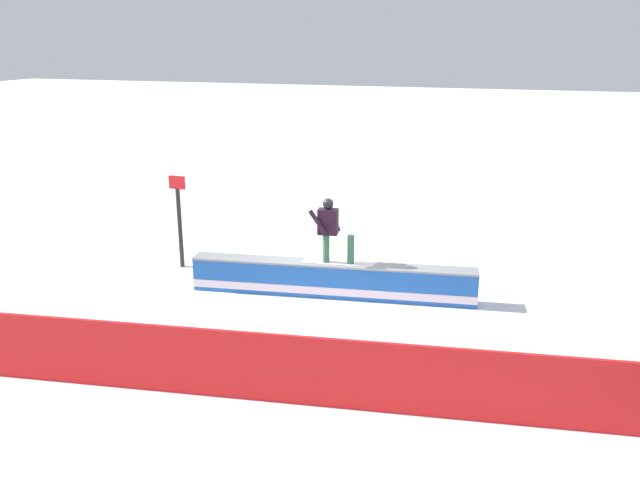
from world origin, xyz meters
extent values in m
plane|color=white|center=(0.00, 0.00, 0.00)|extent=(120.00, 120.00, 0.00)
cube|color=blue|center=(0.00, 0.00, 0.34)|extent=(5.89, 1.24, 0.69)
cube|color=white|center=(0.00, 0.00, 0.17)|extent=(5.90, 1.25, 0.17)
cube|color=gray|center=(0.00, 0.00, 0.71)|extent=(5.90, 1.30, 0.04)
cube|color=silver|center=(-0.12, -0.02, 0.74)|extent=(1.49, 0.46, 0.01)
cylinder|color=#366B47|center=(0.13, 0.01, 1.04)|extent=(0.16, 0.16, 0.60)
cylinder|color=#366B47|center=(-0.38, -0.05, 1.04)|extent=(0.16, 0.16, 0.60)
cube|color=black|center=(0.09, 0.01, 1.60)|extent=(0.43, 0.29, 0.52)
sphere|color=black|center=(0.09, 0.01, 1.98)|extent=(0.22, 0.22, 0.22)
cylinder|color=black|center=(0.25, 0.19, 1.63)|extent=(0.39, 0.14, 0.50)
cylinder|color=black|center=(0.01, -0.17, 1.63)|extent=(0.27, 0.12, 0.55)
cube|color=red|center=(0.00, 4.25, 0.54)|extent=(13.00, 1.94, 1.09)
cylinder|color=#262628|center=(3.88, -0.64, 0.93)|extent=(0.10, 0.10, 1.87)
cube|color=red|center=(3.88, -0.64, 2.02)|extent=(0.40, 0.04, 0.30)
camera|label=1|loc=(-3.67, 12.01, 5.14)|focal=36.41mm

